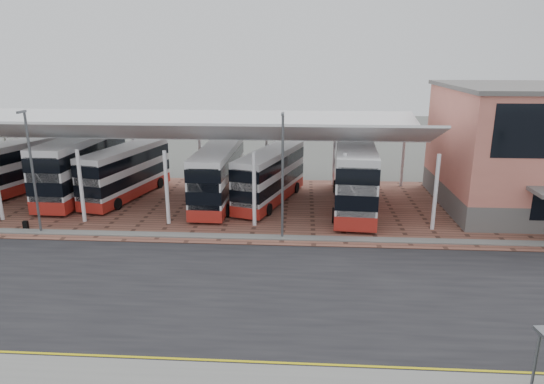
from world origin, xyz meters
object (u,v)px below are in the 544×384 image
(bus_1, at_px, (82,166))
(bus_4, at_px, (270,177))
(bus_3, at_px, (218,175))
(bus_2, at_px, (126,173))
(bus_0, at_px, (16,168))
(bus_5, at_px, (354,176))

(bus_1, bearing_deg, bus_4, -1.90)
(bus_3, distance_m, bus_4, 4.05)
(bus_3, bearing_deg, bus_2, 173.53)
(bus_1, distance_m, bus_4, 15.53)
(bus_2, height_order, bus_3, bus_3)
(bus_0, distance_m, bus_4, 21.47)
(bus_0, relative_size, bus_5, 0.87)
(bus_2, bearing_deg, bus_5, 8.21)
(bus_1, height_order, bus_2, bus_1)
(bus_4, bearing_deg, bus_0, -165.93)
(bus_4, xyz_separation_m, bus_5, (6.43, -0.94, 0.44))
(bus_3, bearing_deg, bus_1, 174.45)
(bus_0, relative_size, bus_1, 0.89)
(bus_0, bearing_deg, bus_5, 12.00)
(bus_2, distance_m, bus_5, 18.24)
(bus_1, height_order, bus_3, bus_1)
(bus_1, bearing_deg, bus_2, -3.38)
(bus_3, bearing_deg, bus_4, 7.51)
(bus_1, relative_size, bus_3, 1.11)
(bus_0, height_order, bus_1, bus_1)
(bus_2, bearing_deg, bus_4, 10.17)
(bus_4, height_order, bus_5, bus_5)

